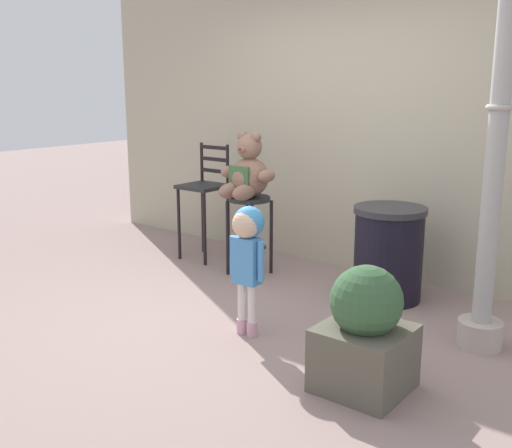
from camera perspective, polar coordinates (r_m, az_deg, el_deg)
ground_plane at (r=4.57m, az=-3.21°, el=-9.27°), size 24.00×24.00×0.00m
building_wall at (r=5.84m, az=9.60°, el=11.37°), size 6.24×0.30×3.16m
bar_stool_with_teddy at (r=5.57m, az=-0.62°, el=0.45°), size 0.38×0.38×0.73m
teddy_bear at (r=5.47m, az=-0.81°, el=4.77°), size 0.55×0.49×0.59m
child_walking at (r=4.17m, az=-0.80°, el=-1.77°), size 0.29×0.23×0.92m
trash_bin at (r=5.07m, az=12.23°, el=-2.68°), size 0.58×0.58×0.77m
lamppost at (r=4.17m, az=21.21°, el=3.10°), size 0.30×0.30×2.74m
bar_chair_empty at (r=6.09m, az=-4.78°, el=2.93°), size 0.41×0.41×1.14m
planter_with_shrub at (r=3.59m, az=10.13°, el=-10.02°), size 0.49×0.49×0.74m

